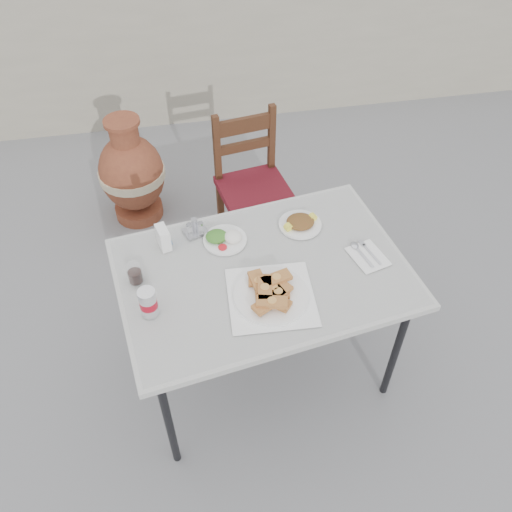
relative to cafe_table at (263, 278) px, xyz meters
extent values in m
plane|color=slate|center=(-0.13, 0.00, -0.68)|extent=(80.00, 80.00, 0.00)
cylinder|color=black|center=(-0.47, -0.41, -0.34)|extent=(0.04, 0.04, 0.69)
cylinder|color=black|center=(0.57, -0.25, -0.34)|extent=(0.04, 0.04, 0.69)
cylinder|color=black|center=(-0.57, 0.25, -0.34)|extent=(0.04, 0.04, 0.69)
cylinder|color=black|center=(0.47, 0.41, -0.34)|extent=(0.04, 0.04, 0.69)
cube|color=white|center=(0.00, 0.00, 0.03)|extent=(1.31, 0.99, 0.03)
cube|color=white|center=(0.00, 0.00, 0.05)|extent=(1.27, 0.94, 0.00)
cube|color=white|center=(0.00, -0.15, 0.05)|extent=(0.36, 0.36, 0.00)
cylinder|color=white|center=(0.00, -0.15, 0.06)|extent=(0.30, 0.30, 0.02)
cylinder|color=white|center=(0.00, -0.15, 0.06)|extent=(0.31, 0.31, 0.01)
cylinder|color=white|center=(-0.13, 0.21, 0.06)|extent=(0.19, 0.19, 0.01)
ellipsoid|color=white|center=(-0.10, 0.20, 0.08)|extent=(0.08, 0.08, 0.04)
ellipsoid|color=#2B7020|center=(-0.17, 0.21, 0.08)|extent=(0.10, 0.09, 0.04)
cylinder|color=red|center=(-0.15, 0.15, 0.07)|extent=(0.04, 0.04, 0.01)
cylinder|color=white|center=(0.22, 0.24, 0.06)|extent=(0.20, 0.20, 0.01)
ellipsoid|color=#1E6018|center=(0.22, 0.24, 0.07)|extent=(0.13, 0.12, 0.04)
cylinder|color=yellow|center=(0.16, 0.22, 0.08)|extent=(0.04, 0.04, 0.04)
cylinder|color=yellow|center=(0.28, 0.26, 0.08)|extent=(0.04, 0.04, 0.04)
cylinder|color=silver|center=(-0.48, -0.14, 0.11)|extent=(0.07, 0.07, 0.13)
cylinder|color=#B80D20|center=(-0.48, -0.14, 0.11)|extent=(0.07, 0.07, 0.04)
cylinder|color=#B9B9C0|center=(-0.48, -0.14, 0.17)|extent=(0.06, 0.06, 0.00)
cylinder|color=white|center=(-0.53, 0.04, 0.10)|extent=(0.06, 0.06, 0.09)
cylinder|color=black|center=(-0.53, 0.04, 0.08)|extent=(0.06, 0.06, 0.05)
cube|color=white|center=(-0.40, 0.22, 0.10)|extent=(0.06, 0.09, 0.10)
cube|color=#185BB5|center=(-0.37, 0.23, 0.09)|extent=(0.02, 0.05, 0.06)
cube|color=#B9B9C0|center=(-0.25, 0.28, 0.06)|extent=(0.12, 0.11, 0.01)
cylinder|color=white|center=(-0.28, 0.26, 0.09)|extent=(0.02, 0.02, 0.06)
cylinder|color=white|center=(-0.23, 0.26, 0.09)|extent=(0.02, 0.02, 0.06)
cylinder|color=#B9B9C0|center=(-0.25, 0.30, 0.09)|extent=(0.03, 0.03, 0.05)
cube|color=white|center=(0.46, 0.00, 0.05)|extent=(0.17, 0.20, 0.00)
cube|color=#B9B9C0|center=(0.44, -0.01, 0.06)|extent=(0.05, 0.13, 0.00)
ellipsoid|color=#B9B9C0|center=(0.42, 0.06, 0.06)|extent=(0.03, 0.04, 0.01)
cube|color=#B9B9C0|center=(0.48, 0.00, 0.06)|extent=(0.04, 0.13, 0.00)
cube|color=#B9B9C0|center=(0.46, 0.07, 0.06)|extent=(0.03, 0.04, 0.00)
cube|color=#33190E|center=(-0.01, 0.70, -0.48)|extent=(0.04, 0.04, 0.41)
cube|color=#33190E|center=(0.31, 0.75, -0.48)|extent=(0.04, 0.04, 0.41)
cube|color=#33190E|center=(-0.06, 1.02, -0.48)|extent=(0.04, 0.04, 0.41)
cube|color=#33190E|center=(0.26, 1.07, -0.48)|extent=(0.04, 0.04, 0.41)
cube|color=maroon|center=(0.13, 0.89, -0.25)|extent=(0.44, 0.44, 0.05)
cube|color=#33190E|center=(-0.06, 1.02, -0.05)|extent=(0.04, 0.04, 0.45)
cube|color=#33190E|center=(0.26, 1.07, -0.05)|extent=(0.04, 0.04, 0.45)
cube|color=#33190E|center=(0.10, 1.05, 0.09)|extent=(0.36, 0.09, 0.09)
cube|color=#33190E|center=(0.10, 1.05, -0.05)|extent=(0.36, 0.09, 0.05)
cylinder|color=brown|center=(-0.58, 1.31, -0.64)|extent=(0.31, 0.31, 0.08)
ellipsoid|color=brown|center=(-0.58, 1.31, -0.34)|extent=(0.41, 0.41, 0.51)
cylinder|color=beige|center=(-0.58, 1.31, -0.34)|extent=(0.41, 0.41, 0.06)
cylinder|color=brown|center=(-0.58, 1.31, -0.06)|extent=(0.17, 0.17, 0.15)
cylinder|color=brown|center=(-0.58, 1.31, 0.02)|extent=(0.21, 0.21, 0.02)
cube|color=#A29A87|center=(-0.13, 2.50, -0.08)|extent=(6.00, 0.25, 1.20)
camera|label=1|loc=(-0.31, -1.50, 1.73)|focal=38.00mm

